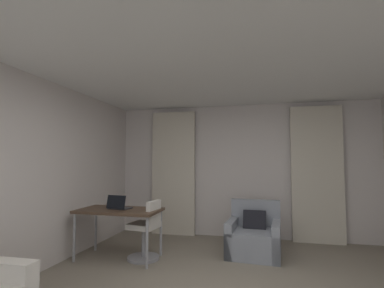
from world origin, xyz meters
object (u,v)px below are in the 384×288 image
object	(u,v)px
armchair	(254,237)
desk_chair	(146,233)
laptop	(119,206)
desk	(119,213)

from	to	relation	value
armchair	desk_chair	size ratio (longest dim) A/B	0.99
armchair	laptop	xyz separation A→B (m)	(-2.01, -0.68, 0.52)
desk_chair	laptop	distance (m)	0.58
desk_chair	laptop	size ratio (longest dim) A/B	2.52
desk_chair	armchair	bearing A→B (deg)	21.23
desk	laptop	bearing A→B (deg)	177.00
desk	laptop	distance (m)	0.11
armchair	desk	distance (m)	2.15
armchair	desk_chair	distance (m)	1.71
armchair	desk_chair	bearing A→B (deg)	-158.77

